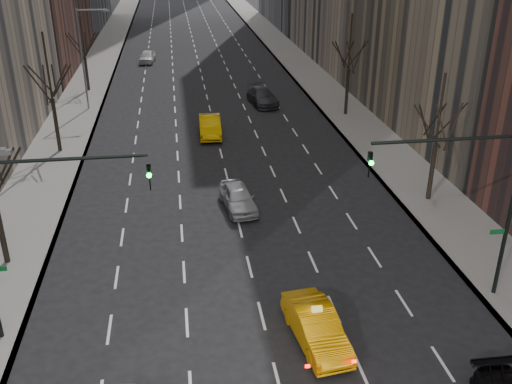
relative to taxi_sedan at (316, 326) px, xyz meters
name	(u,v)px	position (x,y,z in m)	size (l,w,h in m)	color
sidewalk_left	(103,56)	(-14.17, 59.99, -0.67)	(4.50, 320.00, 0.15)	slate
sidewalk_right	(285,51)	(10.33, 59.99, -0.67)	(4.50, 320.00, 0.15)	slate
tree_lw_c	(53,100)	(-13.92, 23.99, 3.29)	(3.36, 3.50, 8.74)	black
tree_lw_d	(85,57)	(-13.92, 41.99, 2.81)	(3.36, 3.50, 7.36)	black
tree_rw_b	(436,144)	(10.08, 11.99, 2.97)	(3.36, 3.50, 7.82)	black
tree_rw_c	(348,71)	(10.08, 29.99, 3.29)	(3.36, 3.50, 8.74)	black
traffic_mast_left	(23,218)	(-11.02, 1.99, 4.74)	(6.69, 0.39, 8.00)	black
traffic_mast_right	(478,189)	(7.19, 1.99, 4.74)	(6.69, 0.39, 8.00)	black
streetlight_far	(85,49)	(-12.76, 34.99, 4.87)	(2.83, 0.22, 9.00)	slate
taxi_sedan	(316,326)	(0.00, 0.00, 0.00)	(1.58, 4.54, 1.50)	#FFA305
silver_sedan_ahead	(238,197)	(-1.71, 12.59, -0.01)	(1.73, 4.30, 1.47)	#A0A2A8
far_taxi	(210,126)	(-2.42, 26.21, 0.05)	(1.70, 4.86, 1.60)	#DFA604
far_suv_grey	(262,97)	(3.18, 34.57, 0.02)	(2.16, 5.30, 1.54)	#2E2E33
far_car_white	(147,57)	(-8.25, 55.40, -0.02)	(1.72, 4.28, 1.46)	silver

